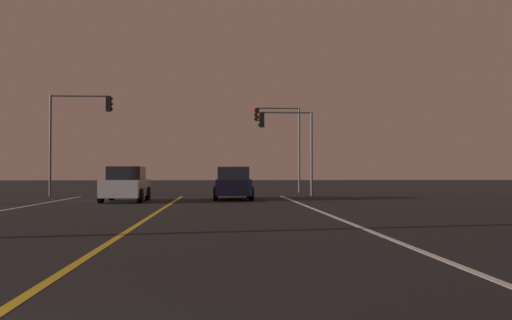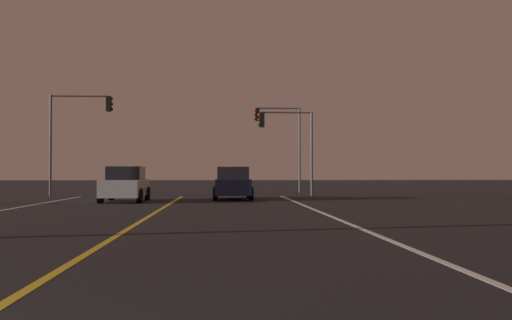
{
  "view_description": "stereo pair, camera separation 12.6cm",
  "coord_description": "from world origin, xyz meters",
  "px_view_note": "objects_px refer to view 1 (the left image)",
  "views": [
    {
      "loc": [
        2.23,
        -3.5,
        1.43
      ],
      "look_at": [
        4.3,
        29.89,
        2.13
      ],
      "focal_mm": 40.79,
      "sensor_mm": 36.0,
      "label": 1
    },
    {
      "loc": [
        2.36,
        -3.5,
        1.43
      ],
      "look_at": [
        4.3,
        29.89,
        2.13
      ],
      "focal_mm": 40.79,
      "sensor_mm": 36.0,
      "label": 2
    }
  ],
  "objects_px": {
    "car_oncoming": "(126,185)",
    "traffic_light_near_left": "(80,121)",
    "car_ahead_far": "(233,184)",
    "traffic_light_far_right": "(278,130)",
    "traffic_light_near_right": "(285,133)"
  },
  "relations": [
    {
      "from": "traffic_light_near_left",
      "to": "traffic_light_near_right",
      "type": "bearing_deg",
      "value": 0.0
    },
    {
      "from": "traffic_light_near_right",
      "to": "traffic_light_far_right",
      "type": "relative_size",
      "value": 0.85
    },
    {
      "from": "traffic_light_near_right",
      "to": "traffic_light_far_right",
      "type": "xyz_separation_m",
      "value": [
        0.14,
        5.5,
        0.59
      ]
    },
    {
      "from": "car_ahead_far",
      "to": "traffic_light_near_left",
      "type": "xyz_separation_m",
      "value": [
        -8.97,
        4.43,
        3.62
      ]
    },
    {
      "from": "car_oncoming",
      "to": "traffic_light_far_right",
      "type": "distance_m",
      "value": 15.08
    },
    {
      "from": "car_oncoming",
      "to": "traffic_light_near_left",
      "type": "height_order",
      "value": "traffic_light_near_left"
    },
    {
      "from": "car_oncoming",
      "to": "traffic_light_near_right",
      "type": "distance_m",
      "value": 11.0
    },
    {
      "from": "car_oncoming",
      "to": "traffic_light_near_left",
      "type": "relative_size",
      "value": 0.72
    },
    {
      "from": "car_oncoming",
      "to": "traffic_light_near_left",
      "type": "xyz_separation_m",
      "value": [
        -3.73,
        6.36,
        3.62
      ]
    },
    {
      "from": "traffic_light_near_right",
      "to": "traffic_light_near_left",
      "type": "relative_size",
      "value": 0.85
    },
    {
      "from": "traffic_light_near_right",
      "to": "traffic_light_near_left",
      "type": "bearing_deg",
      "value": 0.0
    },
    {
      "from": "traffic_light_near_right",
      "to": "traffic_light_near_left",
      "type": "height_order",
      "value": "traffic_light_near_left"
    },
    {
      "from": "car_ahead_far",
      "to": "traffic_light_near_left",
      "type": "bearing_deg",
      "value": 63.73
    },
    {
      "from": "car_ahead_far",
      "to": "traffic_light_far_right",
      "type": "distance_m",
      "value": 11.08
    },
    {
      "from": "car_ahead_far",
      "to": "traffic_light_near_right",
      "type": "height_order",
      "value": "traffic_light_near_right"
    }
  ]
}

